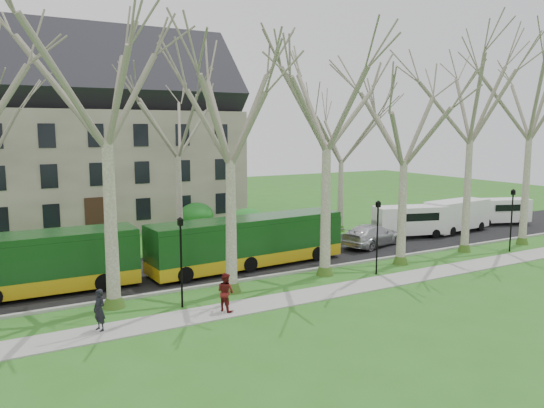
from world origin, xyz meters
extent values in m
plane|color=#2C631C|center=(0.00, 0.00, 0.00)|extent=(120.00, 120.00, 0.00)
cube|color=gray|center=(0.00, -2.50, 0.03)|extent=(70.00, 2.00, 0.06)
cube|color=black|center=(0.00, 5.50, 0.03)|extent=(80.00, 8.00, 0.06)
cube|color=#A5A39E|center=(0.00, 1.50, 0.07)|extent=(80.00, 0.25, 0.14)
cube|color=gray|center=(-6.00, 24.00, 5.00)|extent=(26.00, 12.00, 10.00)
cylinder|color=black|center=(-6.00, -1.00, 2.00)|extent=(0.10, 0.10, 4.00)
cube|color=black|center=(-6.00, -1.00, 4.15)|extent=(0.22, 0.22, 0.30)
cylinder|color=black|center=(6.00, -1.00, 2.00)|extent=(0.10, 0.10, 4.00)
cube|color=black|center=(6.00, -1.00, 4.15)|extent=(0.22, 0.22, 0.30)
cylinder|color=black|center=(18.00, -1.00, 2.00)|extent=(0.10, 0.10, 4.00)
cube|color=black|center=(18.00, -1.00, 4.15)|extent=(0.22, 0.22, 0.30)
ellipsoid|color=#1B5E21|center=(-10.00, 12.00, 1.00)|extent=(2.60, 2.60, 2.00)
ellipsoid|color=#1B5E21|center=(4.00, 12.00, 1.00)|extent=(2.60, 2.60, 2.00)
ellipsoid|color=#1B5E21|center=(10.00, 12.00, 1.00)|extent=(2.60, 2.60, 2.00)
ellipsoid|color=#1B5E21|center=(2.00, 18.00, 1.00)|extent=(2.60, 2.60, 2.00)
imported|color=#B8B8BD|center=(10.58, 4.90, 0.85)|extent=(5.85, 3.64, 1.58)
imported|color=black|center=(-10.08, -2.24, 0.95)|extent=(0.65, 0.77, 1.78)
imported|color=maroon|center=(-4.44, -2.62, 0.97)|extent=(0.97, 1.08, 1.82)
camera|label=1|loc=(-14.19, -24.50, 8.51)|focal=35.00mm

